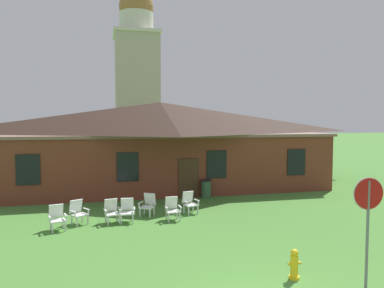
{
  "coord_description": "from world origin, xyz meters",
  "views": [
    {
      "loc": [
        -3.31,
        -6.57,
        4.13
      ],
      "look_at": [
        -0.01,
        7.76,
        3.18
      ],
      "focal_mm": 33.99,
      "sensor_mm": 36.0,
      "label": 1
    }
  ],
  "objects_px": {
    "lawn_chair_left_end": "(112,211)",
    "lawn_chair_middle": "(127,210)",
    "fire_hydrant": "(294,265)",
    "stop_sign": "(368,209)",
    "lawn_chair_right_end": "(148,204)",
    "lawn_chair_by_porch": "(57,217)",
    "lawn_chair_under_eave": "(190,202)",
    "lawn_chair_far_side": "(172,208)",
    "lawn_chair_near_door": "(78,212)",
    "trash_bin": "(206,189)"
  },
  "relations": [
    {
      "from": "lawn_chair_middle",
      "to": "fire_hydrant",
      "type": "height_order",
      "value": "lawn_chair_middle"
    },
    {
      "from": "lawn_chair_left_end",
      "to": "trash_bin",
      "type": "bearing_deg",
      "value": 36.68
    },
    {
      "from": "lawn_chair_left_end",
      "to": "stop_sign",
      "type": "bearing_deg",
      "value": -50.18
    },
    {
      "from": "stop_sign",
      "to": "trash_bin",
      "type": "bearing_deg",
      "value": 95.78
    },
    {
      "from": "stop_sign",
      "to": "fire_hydrant",
      "type": "relative_size",
      "value": 3.49
    },
    {
      "from": "lawn_chair_by_porch",
      "to": "lawn_chair_left_end",
      "type": "distance_m",
      "value": 2.09
    },
    {
      "from": "lawn_chair_under_eave",
      "to": "trash_bin",
      "type": "bearing_deg",
      "value": 61.61
    },
    {
      "from": "lawn_chair_by_porch",
      "to": "lawn_chair_right_end",
      "type": "bearing_deg",
      "value": 20.69
    },
    {
      "from": "lawn_chair_left_end",
      "to": "lawn_chair_middle",
      "type": "relative_size",
      "value": 1.0
    },
    {
      "from": "lawn_chair_by_porch",
      "to": "lawn_chair_middle",
      "type": "bearing_deg",
      "value": 11.57
    },
    {
      "from": "lawn_chair_left_end",
      "to": "lawn_chair_middle",
      "type": "height_order",
      "value": "same"
    },
    {
      "from": "lawn_chair_left_end",
      "to": "lawn_chair_under_eave",
      "type": "relative_size",
      "value": 1.0
    },
    {
      "from": "lawn_chair_middle",
      "to": "lawn_chair_right_end",
      "type": "relative_size",
      "value": 1.0
    },
    {
      "from": "stop_sign",
      "to": "trash_bin",
      "type": "distance_m",
      "value": 11.13
    },
    {
      "from": "stop_sign",
      "to": "lawn_chair_under_eave",
      "type": "relative_size",
      "value": 2.88
    },
    {
      "from": "lawn_chair_under_eave",
      "to": "fire_hydrant",
      "type": "xyz_separation_m",
      "value": [
        1.19,
        -7.23,
        -0.12
      ]
    },
    {
      "from": "lawn_chair_right_end",
      "to": "lawn_chair_under_eave",
      "type": "distance_m",
      "value": 1.84
    },
    {
      "from": "trash_bin",
      "to": "stop_sign",
      "type": "bearing_deg",
      "value": -84.22
    },
    {
      "from": "stop_sign",
      "to": "lawn_chair_right_end",
      "type": "xyz_separation_m",
      "value": [
        -4.51,
        8.1,
        -1.47
      ]
    },
    {
      "from": "lawn_chair_middle",
      "to": "lawn_chair_right_end",
      "type": "bearing_deg",
      "value": 40.73
    },
    {
      "from": "lawn_chair_right_end",
      "to": "trash_bin",
      "type": "relative_size",
      "value": 0.98
    },
    {
      "from": "lawn_chair_by_porch",
      "to": "lawn_chair_under_eave",
      "type": "height_order",
      "value": "same"
    },
    {
      "from": "lawn_chair_middle",
      "to": "trash_bin",
      "type": "xyz_separation_m",
      "value": [
        4.34,
        3.68,
        -0.0
      ]
    },
    {
      "from": "lawn_chair_far_side",
      "to": "stop_sign",
      "type": "bearing_deg",
      "value": -63.23
    },
    {
      "from": "lawn_chair_middle",
      "to": "lawn_chair_under_eave",
      "type": "distance_m",
      "value": 2.9
    },
    {
      "from": "lawn_chair_far_side",
      "to": "fire_hydrant",
      "type": "height_order",
      "value": "lawn_chair_far_side"
    },
    {
      "from": "lawn_chair_middle",
      "to": "lawn_chair_right_end",
      "type": "height_order",
      "value": "same"
    },
    {
      "from": "fire_hydrant",
      "to": "stop_sign",
      "type": "bearing_deg",
      "value": -30.53
    },
    {
      "from": "lawn_chair_near_door",
      "to": "fire_hydrant",
      "type": "bearing_deg",
      "value": -47.94
    },
    {
      "from": "lawn_chair_by_porch",
      "to": "lawn_chair_right_end",
      "type": "height_order",
      "value": "same"
    },
    {
      "from": "lawn_chair_near_door",
      "to": "lawn_chair_right_end",
      "type": "distance_m",
      "value": 2.96
    },
    {
      "from": "lawn_chair_far_side",
      "to": "fire_hydrant",
      "type": "distance_m",
      "value": 6.64
    },
    {
      "from": "lawn_chair_left_end",
      "to": "lawn_chair_far_side",
      "type": "distance_m",
      "value": 2.46
    },
    {
      "from": "trash_bin",
      "to": "lawn_chair_middle",
      "type": "bearing_deg",
      "value": -139.71
    },
    {
      "from": "lawn_chair_middle",
      "to": "fire_hydrant",
      "type": "bearing_deg",
      "value": -58.19
    },
    {
      "from": "lawn_chair_near_door",
      "to": "trash_bin",
      "type": "distance_m",
      "value": 7.21
    },
    {
      "from": "lawn_chair_under_eave",
      "to": "fire_hydrant",
      "type": "bearing_deg",
      "value": -80.62
    },
    {
      "from": "lawn_chair_left_end",
      "to": "lawn_chair_under_eave",
      "type": "distance_m",
      "value": 3.5
    },
    {
      "from": "lawn_chair_left_end",
      "to": "lawn_chair_under_eave",
      "type": "height_order",
      "value": "same"
    },
    {
      "from": "lawn_chair_far_side",
      "to": "lawn_chair_by_porch",
      "type": "bearing_deg",
      "value": -174.84
    },
    {
      "from": "lawn_chair_by_porch",
      "to": "lawn_chair_near_door",
      "type": "distance_m",
      "value": 0.98
    },
    {
      "from": "lawn_chair_near_door",
      "to": "lawn_chair_right_end",
      "type": "xyz_separation_m",
      "value": [
        2.88,
        0.68,
        0.0
      ]
    },
    {
      "from": "lawn_chair_by_porch",
      "to": "trash_bin",
      "type": "bearing_deg",
      "value": 31.16
    },
    {
      "from": "stop_sign",
      "to": "lawn_chair_by_porch",
      "type": "xyz_separation_m",
      "value": [
        -8.1,
        6.75,
        -1.47
      ]
    },
    {
      "from": "lawn_chair_left_end",
      "to": "lawn_chair_right_end",
      "type": "distance_m",
      "value": 1.76
    },
    {
      "from": "lawn_chair_near_door",
      "to": "lawn_chair_by_porch",
      "type": "bearing_deg",
      "value": -136.35
    },
    {
      "from": "lawn_chair_right_end",
      "to": "lawn_chair_under_eave",
      "type": "xyz_separation_m",
      "value": [
        1.84,
        -0.01,
        0.0
      ]
    },
    {
      "from": "lawn_chair_middle",
      "to": "lawn_chair_under_eave",
      "type": "height_order",
      "value": "same"
    },
    {
      "from": "lawn_chair_middle",
      "to": "fire_hydrant",
      "type": "distance_m",
      "value": 7.56
    },
    {
      "from": "lawn_chair_far_side",
      "to": "trash_bin",
      "type": "height_order",
      "value": "trash_bin"
    }
  ]
}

